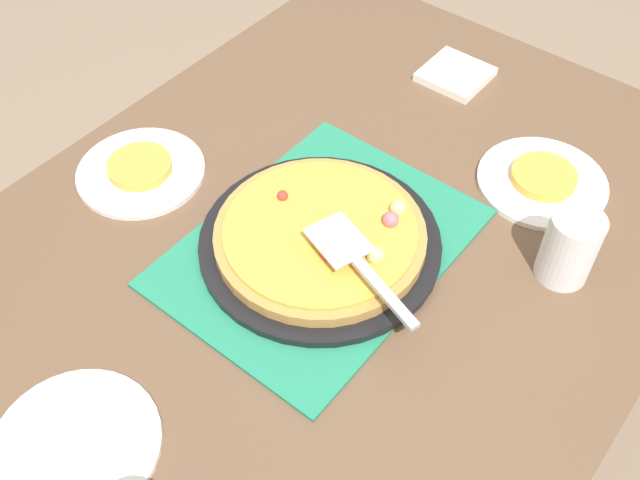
{
  "coord_description": "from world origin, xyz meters",
  "views": [
    {
      "loc": [
        0.59,
        0.47,
        1.64
      ],
      "look_at": [
        0.0,
        0.0,
        0.77
      ],
      "focal_mm": 41.63,
      "sensor_mm": 36.0,
      "label": 1
    }
  ],
  "objects": [
    {
      "name": "ground_plane",
      "position": [
        0.0,
        0.0,
        0.0
      ],
      "size": [
        8.0,
        8.0,
        0.0
      ],
      "primitive_type": "plane",
      "color": "#84705B"
    },
    {
      "name": "pizza_pan",
      "position": [
        0.0,
        0.0,
        0.76
      ],
      "size": [
        0.38,
        0.38,
        0.01
      ],
      "primitive_type": "cylinder",
      "color": "black",
      "rests_on": "placemat"
    },
    {
      "name": "plate_far_right",
      "position": [
        -0.35,
        0.21,
        0.76
      ],
      "size": [
        0.22,
        0.22,
        0.01
      ],
      "primitive_type": "cylinder",
      "color": "white",
      "rests_on": "dining_table"
    },
    {
      "name": "plate_near_left",
      "position": [
        0.06,
        -0.35,
        0.76
      ],
      "size": [
        0.22,
        0.22,
        0.01
      ],
      "primitive_type": "cylinder",
      "color": "white",
      "rests_on": "dining_table"
    },
    {
      "name": "pizza_server",
      "position": [
        0.03,
        0.09,
        0.82
      ],
      "size": [
        0.11,
        0.23,
        0.01
      ],
      "color": "silver",
      "rests_on": "pizza"
    },
    {
      "name": "plate_side",
      "position": [
        0.46,
        -0.04,
        0.76
      ],
      "size": [
        0.22,
        0.22,
        0.01
      ],
      "primitive_type": "cylinder",
      "color": "white",
      "rests_on": "dining_table"
    },
    {
      "name": "pizza",
      "position": [
        -0.0,
        0.0,
        0.78
      ],
      "size": [
        0.33,
        0.33,
        0.05
      ],
      "color": "#B78442",
      "rests_on": "pizza_pan"
    },
    {
      "name": "served_slice_right",
      "position": [
        -0.35,
        0.21,
        0.77
      ],
      "size": [
        0.11,
        0.11,
        0.02
      ],
      "primitive_type": "cylinder",
      "color": "gold",
      "rests_on": "plate_far_right"
    },
    {
      "name": "dining_table",
      "position": [
        0.0,
        0.0,
        0.64
      ],
      "size": [
        1.4,
        1.0,
        0.75
      ],
      "color": "brown",
      "rests_on": "ground_plane"
    },
    {
      "name": "napkin_stack",
      "position": [
        -0.51,
        -0.07,
        0.76
      ],
      "size": [
        0.12,
        0.12,
        0.02
      ],
      "primitive_type": "cube",
      "color": "white",
      "rests_on": "dining_table"
    },
    {
      "name": "placemat",
      "position": [
        0.0,
        0.0,
        0.75
      ],
      "size": [
        0.48,
        0.36,
        0.01
      ],
      "primitive_type": "cube",
      "color": "#237F5B",
      "rests_on": "dining_table"
    },
    {
      "name": "cup_near",
      "position": [
        -0.19,
        0.32,
        0.81
      ],
      "size": [
        0.08,
        0.08,
        0.12
      ],
      "primitive_type": "cylinder",
      "color": "white",
      "rests_on": "dining_table"
    },
    {
      "name": "served_slice_left",
      "position": [
        0.06,
        -0.35,
        0.77
      ],
      "size": [
        0.11,
        0.11,
        0.02
      ],
      "primitive_type": "cylinder",
      "color": "gold",
      "rests_on": "plate_near_left"
    }
  ]
}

